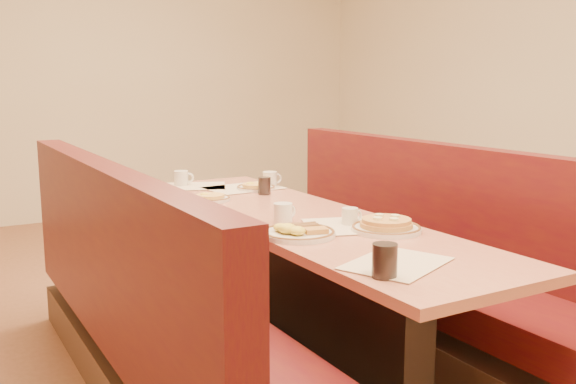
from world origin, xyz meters
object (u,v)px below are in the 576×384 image
coffee_mug_b (284,213)px  coffee_mug_d (182,178)px  eggs_plate (298,232)px  diner_table (297,292)px  soda_tumbler_mid (264,186)px  pancake_plate (386,226)px  booth_left (150,323)px  booth_right (414,272)px  soda_tumbler_near (385,261)px  coffee_mug_a (350,216)px  coffee_mug_c (270,179)px

coffee_mug_b → coffee_mug_d: bearing=76.3°
eggs_plate → coffee_mug_b: 0.26m
diner_table → soda_tumbler_mid: (0.13, 0.59, 0.42)m
soda_tumbler_mid → diner_table: bearing=-102.9°
diner_table → pancake_plate: bearing=-70.9°
booth_left → booth_right: bearing=0.0°
eggs_plate → soda_tumbler_near: 0.62m
coffee_mug_a → coffee_mug_b: (-0.24, 0.18, 0.01)m
diner_table → coffee_mug_c: 0.94m
booth_left → coffee_mug_d: 1.31m
pancake_plate → coffee_mug_c: coffee_mug_c is taller
eggs_plate → soda_tumbler_mid: size_ratio=3.11×
booth_right → coffee_mug_d: bearing=129.1°
coffee_mug_d → soda_tumbler_near: (-0.09, -2.07, 0.01)m
coffee_mug_c → coffee_mug_d: (-0.44, 0.31, -0.00)m
diner_table → booth_right: 0.73m
coffee_mug_d → soda_tumbler_near: soda_tumbler_near is taller
booth_left → soda_tumbler_mid: (0.87, 0.59, 0.44)m
pancake_plate → booth_right: bearing=38.9°
soda_tumbler_near → soda_tumbler_mid: bearing=76.0°
eggs_plate → diner_table: bearing=59.2°
coffee_mug_c → coffee_mug_b: bearing=-111.5°
pancake_plate → soda_tumbler_mid: 1.05m
booth_left → pancake_plate: size_ratio=8.40×
diner_table → soda_tumbler_near: (-0.25, -0.97, 0.43)m
pancake_plate → eggs_plate: bearing=162.9°
diner_table → soda_tumbler_near: size_ratio=21.94×
booth_left → eggs_plate: 0.75m
coffee_mug_a → soda_tumbler_mid: 0.87m
coffee_mug_d → soda_tumbler_mid: (0.29, -0.51, 0.00)m
coffee_mug_c → soda_tumbler_near: 1.84m
booth_left → soda_tumbler_near: booth_left is taller
pancake_plate → booth_left: bearing=152.6°
diner_table → booth_right: (0.73, 0.00, -0.01)m
diner_table → coffee_mug_c: (0.28, 0.79, 0.42)m
eggs_plate → coffee_mug_d: bearing=88.1°
coffee_mug_a → coffee_mug_d: 1.41m
coffee_mug_a → coffee_mug_d: bearing=99.2°
booth_right → soda_tumbler_mid: size_ratio=25.60×
coffee_mug_b → coffee_mug_c: bearing=50.0°
booth_left → coffee_mug_a: booth_left is taller
coffee_mug_a → coffee_mug_d: (-0.26, 1.39, 0.01)m
coffee_mug_d → soda_tumbler_mid: soda_tumbler_mid is taller
coffee_mug_d → soda_tumbler_near: bearing=-78.7°
booth_left → coffee_mug_d: size_ratio=20.70×
booth_left → pancake_plate: bearing=-27.4°
diner_table → coffee_mug_d: size_ratio=20.70×
booth_right → pancake_plate: (-0.57, -0.46, 0.41)m
coffee_mug_a → soda_tumbler_mid: (0.04, 0.87, 0.01)m
booth_right → eggs_plate: 1.08m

